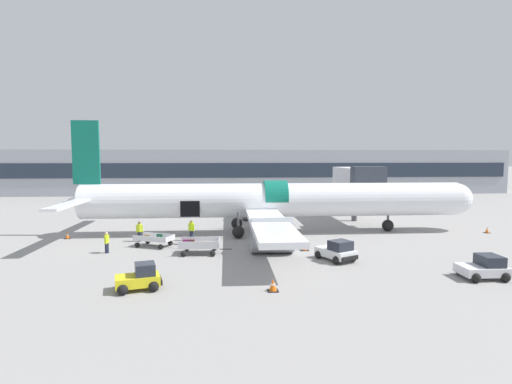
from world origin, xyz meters
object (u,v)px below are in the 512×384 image
Objects in this scene: baggage_tug_mid at (337,251)px; ground_crew_loader_a at (140,231)px; ground_crew_loader_b at (107,242)px; airplane at (269,202)px; baggage_tug_lead at (484,268)px; baggage_cart_queued at (200,246)px; baggage_cart_loading at (155,240)px; ground_crew_driver at (191,230)px; baggage_tug_rear at (140,279)px.

ground_crew_loader_a reaches higher than baggage_tug_mid.
ground_crew_loader_a is 4.27m from ground_crew_loader_b.
airplane is 11.84m from ground_crew_loader_a.
baggage_tug_lead is 25.38m from ground_crew_loader_a.
airplane is 9.83× the size of baggage_cart_queued.
airplane is 9.89× the size of baggage_cart_loading.
ground_crew_loader_b is at bearing -145.83° from ground_crew_driver.
baggage_tug_lead reaches higher than baggage_cart_queued.
airplane is at bearing 51.85° from baggage_cart_queued.
baggage_tug_rear is (-8.68, -15.40, -2.33)m from airplane.
ground_crew_loader_a is 4.33m from ground_crew_driver.
ground_crew_driver is (-18.05, 11.99, 0.34)m from baggage_tug_lead.
baggage_cart_queued is at bearing -5.50° from ground_crew_loader_b.
baggage_tug_rear is 12.74m from ground_crew_loader_a.
airplane reaches higher than ground_crew_driver.
ground_crew_loader_a reaches higher than ground_crew_loader_b.
baggage_cart_queued is (-17.03, 7.33, -0.06)m from baggage_tug_lead.
airplane reaches higher than baggage_tug_lead.
ground_crew_driver is at bearing 146.40° from baggage_tug_lead.
baggage_tug_rear is at bearing -78.15° from ground_crew_loader_a.
baggage_cart_loading is at bearing 95.53° from baggage_tug_rear.
ground_crew_driver is (5.88, 3.99, 0.11)m from ground_crew_loader_b.
baggage_tug_mid is 2.01× the size of ground_crew_loader_b.
baggage_tug_mid is at bearing -26.17° from ground_crew_loader_a.
ground_crew_driver is at bearing 34.17° from ground_crew_loader_b.
baggage_tug_lead is 1.52× the size of ground_crew_driver.
ground_crew_driver reaches higher than ground_crew_loader_b.
ground_crew_loader_b is (-6.90, 0.66, 0.29)m from baggage_cart_queued.
baggage_tug_rear is 10.44m from baggage_cart_loading.
ground_crew_driver reaches higher than baggage_tug_lead.
ground_crew_driver is (1.72, 12.48, 0.34)m from baggage_tug_rear.
baggage_tug_mid is at bearing -11.48° from ground_crew_loader_b.
ground_crew_loader_a is at bearing 151.86° from baggage_tug_lead.
baggage_tug_lead is 0.69× the size of baggage_cart_queued.
airplane reaches higher than baggage_cart_loading.
ground_crew_loader_a is at bearing 68.65° from ground_crew_loader_b.
baggage_tug_mid is 1.20× the size of baggage_tug_rear.
baggage_tug_mid reaches higher than baggage_cart_loading.
baggage_cart_loading is at bearing 158.45° from baggage_tug_mid.
baggage_tug_rear is 8.29m from baggage_cart_queued.
baggage_tug_lead is 19.77m from baggage_tug_rear.
baggage_cart_loading is (-1.01, 10.39, -0.10)m from baggage_tug_rear.
ground_crew_loader_a is 0.96× the size of ground_crew_driver.
ground_crew_loader_b reaches higher than baggage_tug_mid.
ground_crew_driver is at bearing 82.17° from baggage_tug_rear.
ground_crew_loader_a is 1.09× the size of ground_crew_loader_b.
ground_crew_loader_a is (-22.38, 11.97, 0.30)m from baggage_tug_lead.
baggage_tug_lead is 1.72× the size of ground_crew_loader_b.
ground_crew_driver is (2.72, 2.09, 0.44)m from baggage_cart_loading.
baggage_cart_loading is 3.46m from ground_crew_driver.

